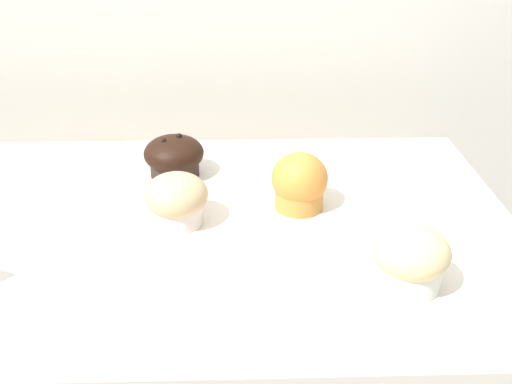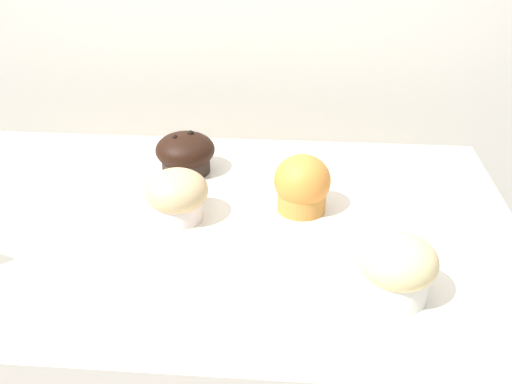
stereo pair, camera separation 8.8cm
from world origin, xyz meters
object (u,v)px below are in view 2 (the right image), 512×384
Objects in this scene: muffin_front_center at (302,185)px; muffin_back_right at (398,268)px; muffin_back_left at (177,196)px; muffin_front_left at (185,153)px.

muffin_back_right is at bearing -60.70° from muffin_front_center.
muffin_back_right reaches higher than muffin_back_left.
muffin_front_left is (-0.32, 0.33, -0.01)m from muffin_back_right.
muffin_back_right is (0.30, -0.17, 0.00)m from muffin_back_left.
muffin_front_center is 0.96× the size of muffin_back_left.
muffin_front_center reaches higher than muffin_front_left.
muffin_back_right is at bearing -45.90° from muffin_front_left.
muffin_front_center is at bearing -30.95° from muffin_front_left.
muffin_back_left is 0.92× the size of muffin_front_left.
muffin_front_center is 0.24m from muffin_back_right.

